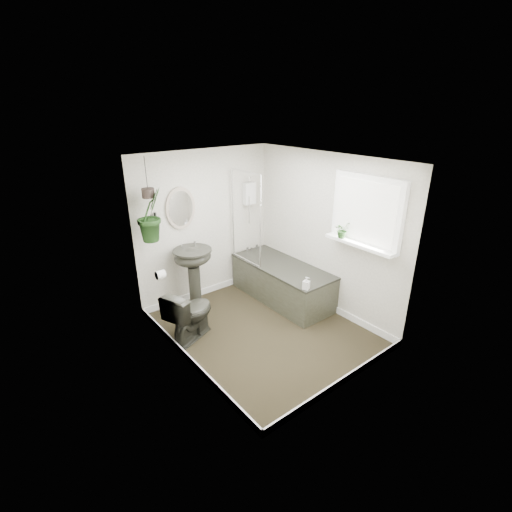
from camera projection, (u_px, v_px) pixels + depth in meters
floor at (263, 330)px, 5.13m from camera, size 2.30×2.80×0.02m
ceiling at (264, 158)px, 4.24m from camera, size 2.30×2.80×0.02m
wall_back at (205, 225)px, 5.71m from camera, size 2.30×0.02×2.30m
wall_front at (354, 294)px, 3.66m from camera, size 2.30×0.02×2.30m
wall_left at (181, 277)px, 4.02m from camera, size 0.02×2.80×2.30m
wall_right at (325, 234)px, 5.35m from camera, size 0.02×2.80×2.30m
skirting at (263, 326)px, 5.11m from camera, size 2.30×2.80×0.10m
bathtub at (282, 282)px, 5.83m from camera, size 0.72×1.72×0.58m
bath_screen at (246, 218)px, 5.62m from camera, size 0.04×0.72×1.40m
shower_box at (249, 193)px, 5.96m from camera, size 0.20×0.10×0.35m
oval_mirror at (181, 208)px, 5.31m from camera, size 0.46×0.03×0.62m
wall_sconce at (156, 220)px, 5.11m from camera, size 0.04×0.04×0.22m
toilet_roll_holder at (160, 275)px, 4.66m from camera, size 0.11×0.11×0.11m
window_recess at (367, 211)px, 4.61m from camera, size 0.08×1.00×0.90m
window_sill at (360, 244)px, 4.73m from camera, size 0.18×1.00×0.04m
window_blinds at (365, 212)px, 4.58m from camera, size 0.01×0.86×0.76m
toilet at (190, 313)px, 4.83m from camera, size 0.80×0.63×0.72m
pedestal_sink at (194, 279)px, 5.51m from camera, size 0.60×0.53×0.95m
sill_plant at (342, 230)px, 4.86m from camera, size 0.20×0.17×0.21m
hanging_plant at (151, 215)px, 4.79m from camera, size 0.48×0.45×0.69m
soap_bottle at (306, 283)px, 4.95m from camera, size 0.10×0.10×0.18m
hanging_pot at (148, 193)px, 4.68m from camera, size 0.16×0.16×0.12m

